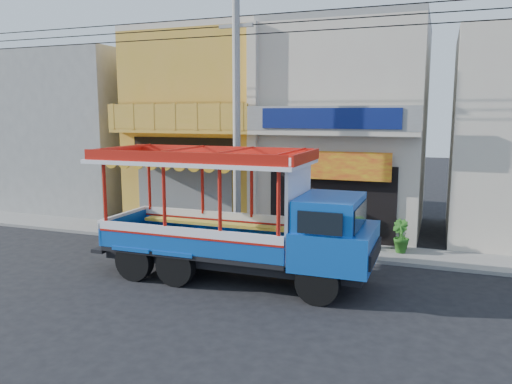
{
  "coord_description": "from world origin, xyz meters",
  "views": [
    {
      "loc": [
        5.6,
        -12.64,
        4.7
      ],
      "look_at": [
        0.0,
        2.5,
        2.17
      ],
      "focal_mm": 35.0,
      "sensor_mm": 36.0,
      "label": 1
    }
  ],
  "objects_px": {
    "utility_pole": "(241,104)",
    "potted_plant_c": "(401,236)",
    "green_sign": "(160,221)",
    "potted_plant_a": "(332,232)",
    "songthaew_truck": "(253,219)",
    "potted_plant_b": "(400,236)"
  },
  "relations": [
    {
      "from": "green_sign",
      "to": "potted_plant_c",
      "type": "relative_size",
      "value": 1.03
    },
    {
      "from": "songthaew_truck",
      "to": "green_sign",
      "type": "bearing_deg",
      "value": 143.61
    },
    {
      "from": "utility_pole",
      "to": "potted_plant_a",
      "type": "bearing_deg",
      "value": 15.59
    },
    {
      "from": "songthaew_truck",
      "to": "potted_plant_b",
      "type": "distance_m",
      "value": 5.68
    },
    {
      "from": "utility_pole",
      "to": "potted_plant_b",
      "type": "height_order",
      "value": "utility_pole"
    },
    {
      "from": "utility_pole",
      "to": "potted_plant_b",
      "type": "bearing_deg",
      "value": 9.77
    },
    {
      "from": "utility_pole",
      "to": "songthaew_truck",
      "type": "bearing_deg",
      "value": -62.89
    },
    {
      "from": "songthaew_truck",
      "to": "potted_plant_a",
      "type": "bearing_deg",
      "value": 70.87
    },
    {
      "from": "songthaew_truck",
      "to": "green_sign",
      "type": "relative_size",
      "value": 8.21
    },
    {
      "from": "potted_plant_c",
      "to": "songthaew_truck",
      "type": "bearing_deg",
      "value": -8.54
    },
    {
      "from": "utility_pole",
      "to": "songthaew_truck",
      "type": "relative_size",
      "value": 3.51
    },
    {
      "from": "utility_pole",
      "to": "songthaew_truck",
      "type": "distance_m",
      "value": 4.87
    },
    {
      "from": "green_sign",
      "to": "potted_plant_a",
      "type": "relative_size",
      "value": 0.97
    },
    {
      "from": "utility_pole",
      "to": "songthaew_truck",
      "type": "height_order",
      "value": "utility_pole"
    },
    {
      "from": "utility_pole",
      "to": "green_sign",
      "type": "relative_size",
      "value": 28.79
    },
    {
      "from": "utility_pole",
      "to": "potted_plant_a",
      "type": "distance_m",
      "value": 5.45
    },
    {
      "from": "potted_plant_b",
      "to": "potted_plant_a",
      "type": "bearing_deg",
      "value": 50.3
    },
    {
      "from": "utility_pole",
      "to": "potted_plant_b",
      "type": "relative_size",
      "value": 25.45
    },
    {
      "from": "utility_pole",
      "to": "potted_plant_c",
      "type": "relative_size",
      "value": 29.71
    },
    {
      "from": "potted_plant_a",
      "to": "potted_plant_b",
      "type": "height_order",
      "value": "potted_plant_b"
    },
    {
      "from": "green_sign",
      "to": "potted_plant_a",
      "type": "height_order",
      "value": "potted_plant_a"
    },
    {
      "from": "green_sign",
      "to": "potted_plant_c",
      "type": "xyz_separation_m",
      "value": [
        9.13,
        0.54,
        0.06
      ]
    }
  ]
}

